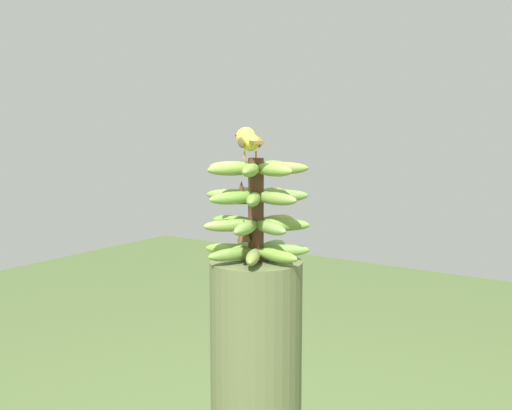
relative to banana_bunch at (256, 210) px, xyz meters
name	(u,v)px	position (x,y,z in m)	size (l,w,h in m)	color
banana_bunch	(256,210)	(0.00, 0.00, 0.00)	(0.29, 0.29, 0.28)	#4C2D1E
perched_bird	(248,140)	(-0.02, 0.00, 0.19)	(0.16, 0.14, 0.08)	#C68933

